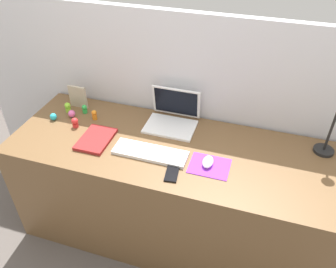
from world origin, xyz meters
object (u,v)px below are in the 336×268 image
Objects in this scene: toy_figurine_cyan at (53,117)px; toy_figurine_red at (75,122)px; laptop at (173,116)px; toy_figurine_green at (85,109)px; cell_phone at (172,173)px; notebook_pad at (96,139)px; keyboard at (150,153)px; toy_figurine_lime at (68,107)px; picture_frame at (78,97)px; mouse at (208,162)px; desk_lamp at (332,131)px; toy_figurine_pink at (72,114)px; toy_figurine_orange at (94,115)px.

toy_figurine_red is (0.17, -0.03, 0.01)m from toy_figurine_cyan.
toy_figurine_green is (-0.57, -0.06, -0.03)m from laptop.
notebook_pad reaches higher than cell_phone.
toy_figurine_lime is at bearing 159.95° from keyboard.
mouse is at bearing -18.00° from picture_frame.
toy_figurine_pink is at bearing -176.65° from desk_lamp.
keyboard reaches higher than cell_phone.
mouse is 0.84m from toy_figurine_red.
picture_frame reaches higher than cell_phone.
keyboard is at bearing -25.59° from toy_figurine_green.
toy_figurine_green is at bearing -179.23° from desk_lamp.
mouse is 1.99× the size of toy_figurine_pink.
desk_lamp is at bearing 11.32° from notebook_pad.
toy_figurine_lime is at bearing 144.39° from notebook_pad.
toy_figurine_orange reaches higher than toy_figurine_pink.
desk_lamp is 5.22× the size of toy_figurine_lime.
toy_figurine_pink is 0.77× the size of toy_figurine_orange.
toy_figurine_cyan is at bearing 171.37° from toy_figurine_red.
laptop is 2.00× the size of picture_frame.
toy_figurine_pink is at bearing -82.81° from picture_frame.
notebook_pad is at bearing 179.30° from mouse.
notebook_pad is at bearing -49.88° from toy_figurine_green.
toy_figurine_pink reaches higher than mouse.
toy_figurine_orange is (0.20, -0.02, -0.00)m from toy_figurine_lime.
laptop is 0.45m from cell_phone.
toy_figurine_cyan is (-1.60, -0.15, -0.14)m from desk_lamp.
toy_figurine_green is (-1.45, -0.02, -0.13)m from desk_lamp.
toy_figurine_lime is (-0.65, 0.24, 0.03)m from keyboard.
laptop is 0.75m from toy_figurine_cyan.
keyboard is 8.95× the size of toy_figurine_cyan.
toy_figurine_green is (-0.20, 0.24, 0.02)m from notebook_pad.
toy_figurine_pink is (-0.26, 0.17, 0.01)m from notebook_pad.
cell_phone is at bearing -27.80° from toy_figurine_green.
mouse is 0.28× the size of desk_lamp.
notebook_pad is at bearing -168.19° from desk_lamp.
mouse is at bearing 30.24° from cell_phone.
toy_figurine_red is at bearing -46.05° from toy_figurine_lime.
toy_figurine_green is 0.89× the size of toy_figurine_red.
toy_figurine_orange is at bearing 8.59° from toy_figurine_pink.
toy_figurine_pink reaches higher than cell_phone.
mouse reaches higher than cell_phone.
toy_figurine_cyan reaches higher than notebook_pad.
toy_figurine_green reaches higher than mouse.
mouse is (0.32, 0.01, 0.01)m from keyboard.
laptop is 0.48m from notebook_pad.
toy_figurine_lime reaches higher than toy_figurine_red.
desk_lamp reaches higher than keyboard.
laptop is 0.64m from toy_figurine_pink.
cell_phone is 2.03× the size of toy_figurine_red.
keyboard is 1.18× the size of desk_lamp.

